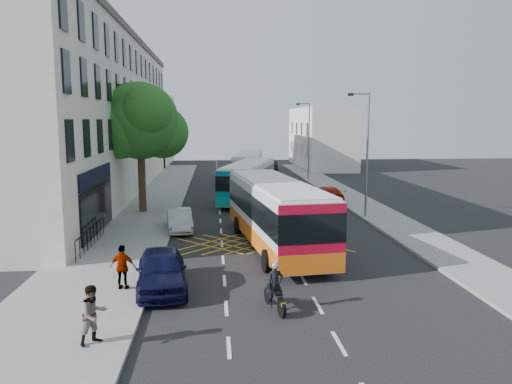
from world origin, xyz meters
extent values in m
plane|color=black|center=(0.00, 0.00, 0.00)|extent=(120.00, 120.00, 0.00)
cube|color=gray|center=(-8.50, 15.00, 0.07)|extent=(5.00, 70.00, 0.15)
cube|color=gray|center=(7.50, 15.00, 0.07)|extent=(3.00, 70.00, 0.15)
cube|color=beige|center=(-14.00, 24.50, 6.50)|extent=(8.00, 45.00, 13.00)
cube|color=#59544C|center=(-14.00, 24.50, 13.25)|extent=(8.30, 45.00, 0.50)
cube|color=black|center=(-9.95, 8.00, 3.40)|extent=(0.12, 7.00, 0.90)
cube|color=black|center=(-9.95, 8.00, 1.60)|extent=(0.12, 7.00, 2.60)
cube|color=silver|center=(-14.00, 55.00, 5.00)|extent=(8.00, 20.00, 10.00)
cube|color=silver|center=(11.00, 48.00, 4.00)|extent=(6.00, 18.00, 8.00)
cylinder|color=#382619|center=(-8.50, 15.00, 2.35)|extent=(0.50, 0.50, 4.40)
sphere|color=#185619|center=(-8.50, 15.00, 6.35)|extent=(5.20, 5.20, 5.20)
sphere|color=#185619|center=(-7.10, 15.80, 5.55)|extent=(3.60, 3.60, 3.60)
sphere|color=#185619|center=(-9.70, 14.40, 5.75)|extent=(3.80, 3.80, 3.80)
sphere|color=#185619|center=(-7.90, 13.70, 6.95)|extent=(3.40, 3.40, 3.40)
sphere|color=#185619|center=(-9.30, 16.10, 7.35)|extent=(3.20, 3.20, 3.20)
cylinder|color=slate|center=(6.30, 12.00, 4.15)|extent=(0.14, 0.14, 8.00)
cylinder|color=slate|center=(5.70, 12.00, 8.05)|extent=(1.20, 0.10, 0.10)
cube|color=black|center=(5.10, 12.00, 8.00)|extent=(0.35, 0.15, 0.18)
cylinder|color=slate|center=(6.30, 32.00, 4.15)|extent=(0.14, 0.14, 8.00)
cylinder|color=slate|center=(5.70, 32.00, 8.05)|extent=(1.20, 0.10, 0.10)
cube|color=black|center=(5.10, 32.00, 8.00)|extent=(0.35, 0.15, 0.18)
cube|color=silver|center=(-0.51, 5.16, 1.82)|extent=(4.16, 12.19, 2.88)
cube|color=silver|center=(-0.51, 5.16, 3.31)|extent=(3.91, 11.93, 0.13)
cube|color=black|center=(-0.51, 5.16, 2.23)|extent=(4.22, 12.26, 1.20)
cube|color=orange|center=(-0.51, 5.16, 0.81)|extent=(4.21, 12.25, 0.81)
cube|color=red|center=(0.22, -0.74, 1.85)|extent=(2.75, 0.44, 2.72)
cube|color=#FF0C0C|center=(-0.88, -0.89, 1.09)|extent=(0.26, 0.09, 0.25)
cube|color=#FF0C0C|center=(1.32, -0.62, 1.09)|extent=(0.26, 0.09, 0.25)
cylinder|color=black|center=(-2.25, 8.23, 0.49)|extent=(0.42, 1.01, 0.98)
cylinder|color=black|center=(0.44, 8.56, 0.49)|extent=(0.42, 1.01, 0.98)
cylinder|color=black|center=(-1.36, 1.00, 0.49)|extent=(0.42, 1.01, 0.98)
cylinder|color=black|center=(1.33, 1.33, 0.49)|extent=(0.42, 1.01, 0.98)
cube|color=silver|center=(-0.85, 19.92, 1.65)|extent=(5.23, 11.08, 2.60)
cube|color=silver|center=(-0.85, 19.92, 3.00)|extent=(4.98, 10.82, 0.12)
cube|color=black|center=(-0.85, 19.92, 2.01)|extent=(5.30, 11.15, 1.08)
cube|color=#0C958F|center=(-0.85, 19.92, 0.74)|extent=(5.29, 11.14, 0.74)
cube|color=#0B7891|center=(-2.27, 14.74, 1.67)|extent=(2.43, 0.76, 2.46)
cube|color=#FF0C0C|center=(-3.21, 14.98, 0.98)|extent=(0.26, 0.12, 0.25)
cube|color=#FF0C0C|center=(-1.33, 14.47, 0.98)|extent=(0.26, 0.12, 0.25)
cylinder|color=black|center=(-1.25, 23.09, 0.44)|extent=(0.50, 0.93, 0.88)
cylinder|color=black|center=(1.12, 22.44, 0.44)|extent=(0.50, 0.93, 0.88)
cylinder|color=black|center=(-2.99, 16.74, 0.44)|extent=(0.50, 0.93, 0.88)
cylinder|color=black|center=(-0.62, 16.09, 0.44)|extent=(0.50, 0.93, 0.88)
cube|color=silver|center=(-0.08, 31.23, 1.65)|extent=(3.88, 11.04, 2.60)
cube|color=silver|center=(-0.08, 31.23, 3.00)|extent=(3.66, 10.80, 0.12)
cube|color=black|center=(-0.08, 31.23, 2.01)|extent=(3.95, 11.10, 1.08)
cube|color=#0E8EAD|center=(-0.08, 31.23, 0.74)|extent=(3.94, 11.09, 0.74)
cube|color=white|center=(-0.80, 25.90, 1.67)|extent=(2.49, 0.43, 2.46)
cube|color=#FF0C0C|center=(-1.77, 26.03, 0.98)|extent=(0.26, 0.09, 0.25)
cube|color=#FF0C0C|center=(0.17, 25.76, 0.98)|extent=(0.26, 0.09, 0.25)
cylinder|color=black|center=(-0.90, 34.31, 0.44)|extent=(0.39, 0.91, 0.88)
cylinder|color=black|center=(1.54, 33.98, 0.44)|extent=(0.39, 0.91, 0.88)
cylinder|color=black|center=(-1.78, 27.79, 0.44)|extent=(0.39, 0.91, 0.88)
cylinder|color=black|center=(0.65, 27.46, 0.44)|extent=(0.39, 0.91, 0.88)
cylinder|color=black|center=(-1.40, -3.95, 0.29)|extent=(0.24, 0.59, 0.58)
cylinder|color=black|center=(-1.71, -2.64, 0.29)|extent=(0.24, 0.59, 0.58)
cube|color=black|center=(-1.56, -3.29, 0.56)|extent=(0.44, 1.10, 0.20)
cube|color=black|center=(-1.61, -3.07, 0.72)|extent=(0.34, 0.45, 0.18)
cube|color=black|center=(-1.51, -3.51, 0.68)|extent=(0.33, 0.49, 0.09)
cylinder|color=slate|center=(-1.70, -2.68, 0.63)|extent=(0.14, 0.39, 0.76)
cylinder|color=slate|center=(-1.67, -2.81, 0.95)|extent=(0.53, 0.16, 0.04)
cube|color=gold|center=(-1.37, -4.10, 0.50)|extent=(0.16, 0.06, 0.12)
imported|color=black|center=(-1.55, -3.34, 0.91)|extent=(0.64, 0.49, 1.55)
sphere|color=#99999E|center=(-1.55, -3.34, 1.58)|extent=(0.27, 0.27, 0.27)
imported|color=black|center=(-5.60, -0.88, 0.78)|extent=(2.31, 4.75, 1.56)
imported|color=#A4A8AC|center=(-5.60, 9.23, 0.64)|extent=(1.82, 4.04, 1.29)
imported|color=#A11406|center=(5.24, 18.39, 0.65)|extent=(2.00, 4.54, 1.30)
imported|color=#404448|center=(0.21, 38.03, 0.71)|extent=(2.87, 5.34, 1.42)
imported|color=black|center=(3.71, 43.42, 0.61)|extent=(1.31, 3.69, 1.21)
imported|color=gray|center=(-7.00, -5.72, 1.00)|extent=(1.05, 1.04, 1.71)
imported|color=gray|center=(-7.00, -1.10, 0.99)|extent=(1.04, 0.57, 1.68)
camera|label=1|loc=(-3.56, -19.44, 6.45)|focal=35.00mm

